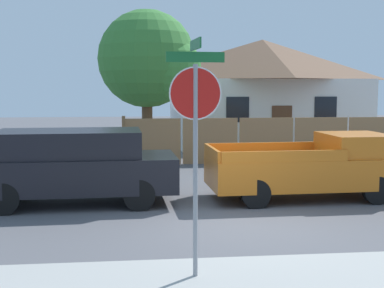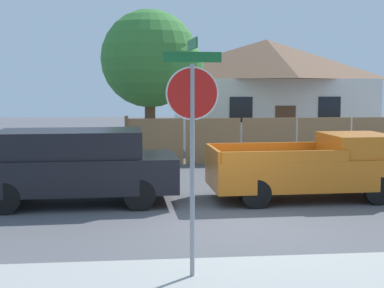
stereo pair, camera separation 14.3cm
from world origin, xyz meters
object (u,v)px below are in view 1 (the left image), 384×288
Objects in this scene: red_suv at (74,164)px; orange_pickup at (312,167)px; oak_tree at (151,61)px; house at (262,90)px; stop_sign at (195,117)px.

red_suv is 5.94m from orange_pickup.
red_suv reaches higher than orange_pickup.
oak_tree reaches higher than orange_pickup.
stop_sign is at bearing -106.61° from house.
oak_tree is 8.63m from orange_pickup.
orange_pickup is (3.79, -7.16, -2.96)m from oak_tree.
red_suv is at bearing -120.41° from house.
stop_sign is (0.18, -12.40, -1.38)m from oak_tree.
oak_tree is at bearing 71.54° from red_suv.
house is 13.75m from orange_pickup.
house is 2.69× the size of stop_sign.
oak_tree is 1.16× the size of orange_pickup.
stop_sign is (-5.58, -18.71, -0.28)m from house.
orange_pickup is (5.94, 0.01, -0.17)m from red_suv.
stop_sign is at bearing -89.16° from oak_tree.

